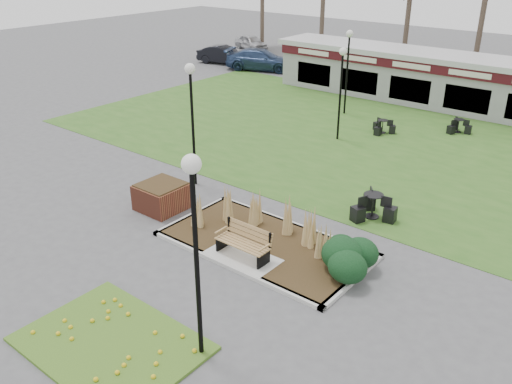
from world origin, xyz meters
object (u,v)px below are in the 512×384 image
Objects in this scene: lamp_post_near_left at (191,98)px; bistro_set_a at (382,129)px; food_pavilion at (477,85)px; lamp_post_near_right at (194,216)px; car_blue at (261,60)px; lamp_post_far_left at (348,54)px; car_black at (224,55)px; bistro_set_b at (458,128)px; car_silver at (251,42)px; lamp_post_mid_left at (342,74)px; park_bench at (245,241)px; brick_planter at (162,196)px; bistro_set_c at (372,209)px.

lamp_post_near_left is 10.97m from bistro_set_a.
food_pavilion is 23.63m from lamp_post_near_right.
car_blue is (-17.64, 24.50, -2.79)m from lamp_post_near_right.
lamp_post_far_left reaches higher than car_blue.
car_black is at bearing 129.19° from lamp_post_near_left.
bistro_set_a is at bearing -139.69° from bistro_set_b.
lamp_post_far_left is (-5.35, -4.83, 1.76)m from food_pavilion.
lamp_post_far_left is 0.86× the size of car_blue.
bistro_set_a is 3.74m from bistro_set_b.
lamp_post_far_left is 20.32m from car_silver.
lamp_post_far_left is (-0.35, 11.87, -0.16)m from lamp_post_near_left.
bistro_set_b is (4.08, 4.58, -2.89)m from lamp_post_mid_left.
park_bench is 26.08m from car_blue.
lamp_post_mid_left is (0.97, 10.22, 2.65)m from brick_planter.
brick_planter is (-4.40, 0.75, -0.11)m from park_bench.
lamp_post_far_left is 3.62× the size of bistro_set_b.
bistro_set_b is (5.65, 12.54, -3.15)m from lamp_post_near_left.
lamp_post_mid_left reaches higher than car_silver.
lamp_post_far_left is at bearing 111.14° from lamp_post_near_right.
car_black is at bearing 176.95° from food_pavilion.
lamp_post_near_left is 1.28× the size of car_silver.
lamp_post_mid_left is at bearing 129.33° from bistro_set_c.
lamp_post_far_left is at bearing -108.61° from car_silver.
bistro_set_b is 0.30× the size of car_black.
bistro_set_c is at bearing -83.64° from food_pavilion.
lamp_post_near_right is 17.68m from bistro_set_a.
car_blue is at bearing 127.27° from park_bench.
bistro_set_c is at bearing -84.63° from bistro_set_b.
car_blue is (-15.79, 20.75, 0.16)m from park_bench.
park_bench is 0.47× the size of car_silver.
car_silver is at bearing 123.55° from brick_planter.
lamp_post_mid_left reaches higher than food_pavilion.
lamp_post_near_left is 20.93m from car_blue.
food_pavilion is at bearing -90.55° from car_silver.
food_pavilion is at bearing 96.36° from bistro_set_c.
lamp_post_near_left is 7.55m from bistro_set_c.
car_silver is at bearing 125.03° from lamp_post_near_left.
car_silver is at bearing 127.61° from lamp_post_near_right.
lamp_post_near_left reaches higher than bistro_set_c.
bistro_set_c is at bearing -140.20° from car_black.
lamp_post_near_left is 23.04m from car_black.
bistro_set_b is (6.00, 0.67, -2.99)m from lamp_post_far_left.
food_pavilion is 20.07× the size of bistro_set_b.
car_black reaches higher than car_silver.
lamp_post_far_left is at bearing 93.86° from brick_planter.
park_bench is 5.12m from lamp_post_near_right.
lamp_post_near_right reaches higher than car_black.
car_black reaches higher than bistro_set_b.
bistro_set_b is (-1.20, 19.31, -3.30)m from lamp_post_near_right.
park_bench is 11.78m from lamp_post_mid_left.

